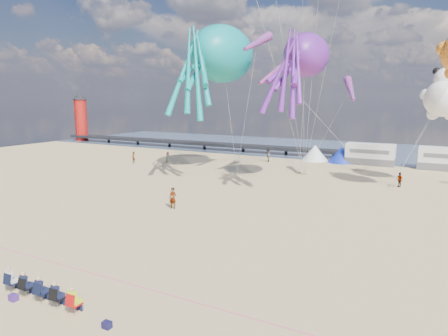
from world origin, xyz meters
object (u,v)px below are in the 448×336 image
motorhome_0 (370,154)px  sandbag_d (370,175)px  motorhome_1 (446,159)px  beachgoer_5 (133,158)px  kite_octopus_teal (222,54)px  cooler_purple (13,298)px  kite_octopus_purple (307,55)px  beachgoer_0 (168,157)px  kite_panda (443,99)px  sandbag_e (304,174)px  sandbag_a (237,173)px  sandbag_c (392,186)px  standing_person (173,198)px  lighthouse (81,120)px  tent_white (315,153)px  cooler_navy (107,325)px  tent_blue (342,154)px  windsock_left (257,42)px  spectator_row (42,288)px  windsock_right (350,89)px  beachgoer_3 (399,180)px  windsock_mid (276,71)px  sandbag_b (299,173)px

motorhome_0 → sandbag_d: bearing=-80.9°
motorhome_1 → beachgoer_5: size_ratio=3.90×
kite_octopus_teal → motorhome_0: bearing=24.7°
cooler_purple → kite_octopus_purple: 33.55m
cooler_purple → beachgoer_0: 41.27m
beachgoer_0 → kite_panda: size_ratio=0.23×
cooler_purple → sandbag_e: bearing=85.6°
beachgoer_0 → beachgoer_5: beachgoer_5 is taller
beachgoer_0 → sandbag_a: beachgoer_0 is taller
sandbag_c → kite_octopus_teal: bearing=-175.5°
kite_panda → sandbag_e: bearing=-173.9°
kite_panda → standing_person: bearing=-128.5°
beachgoer_5 → kite_panda: (39.13, 3.26, 8.53)m
beachgoer_0 → kite_octopus_teal: 18.39m
lighthouse → kite_octopus_purple: 62.75m
tent_white → motorhome_1: bearing=0.0°
sandbag_a → sandbag_d: same height
cooler_navy → sandbag_a: cooler_navy is taller
cooler_navy → standing_person: (-8.20, 16.28, 0.77)m
tent_white → tent_blue: size_ratio=1.00×
kite_octopus_teal → windsock_left: size_ratio=2.25×
tent_white → sandbag_e: (2.00, -11.88, -1.09)m
spectator_row → beachgoer_0: (-19.33, 36.48, 0.10)m
sandbag_a → windsock_left: (3.60, -2.35, 15.40)m
cooler_purple → windsock_left: windsock_left is taller
windsock_left → beachgoer_0: bearing=166.1°
sandbag_a → windsock_right: bearing=1.6°
beachgoer_0 → windsock_right: size_ratio=0.31×
beachgoer_0 → kite_octopus_teal: kite_octopus_teal is taller
cooler_navy → sandbag_c: size_ratio=0.76×
spectator_row → cooler_navy: spectator_row is taller
sandbag_d → kite_panda: bearing=-23.6°
sandbag_e → spectator_row: bearing=-92.5°
beachgoer_3 → windsock_right: (-5.46, -0.94, 9.58)m
sandbag_e → cooler_purple: bearing=-94.4°
tent_blue → cooler_purple: tent_blue is taller
spectator_row → windsock_mid: bearing=91.3°
motorhome_1 → kite_panda: bearing=-95.1°
standing_person → sandbag_b: size_ratio=3.69×
beachgoer_0 → tent_white: bearing=-27.6°
cooler_purple → kite_octopus_purple: size_ratio=0.04×
kite_octopus_teal → tent_blue: bearing=33.1°
beachgoer_5 → windsock_mid: size_ratio=0.25×
sandbag_b → kite_panda: kite_panda is taller
tent_white → windsock_right: (7.59, -14.70, 9.18)m
sandbag_d → windsock_mid: windsock_mid is taller
motorhome_0 → kite_octopus_purple: size_ratio=0.61×
beachgoer_3 → sandbag_b: bearing=-145.1°
windsock_left → motorhome_0: bearing=64.3°
tent_blue → beachgoer_0: tent_blue is taller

